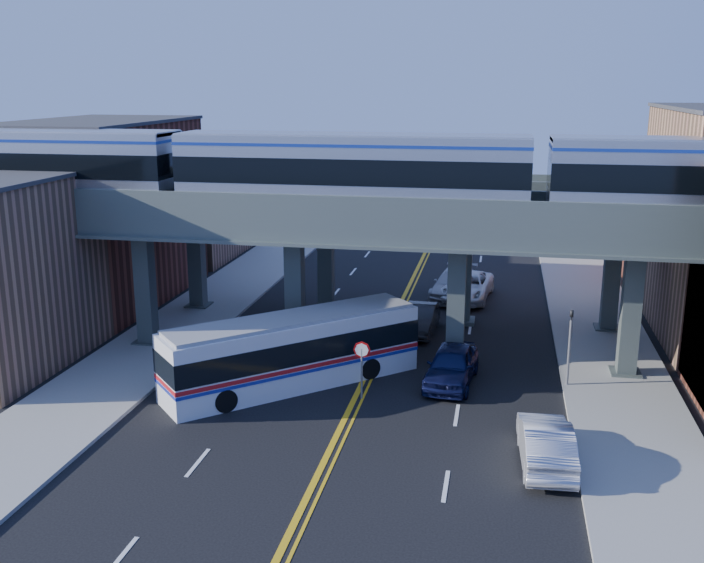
{
  "coord_description": "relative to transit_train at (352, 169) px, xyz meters",
  "views": [
    {
      "loc": [
        5.95,
        -28.43,
        13.47
      ],
      "look_at": [
        -0.65,
        5.7,
        4.56
      ],
      "focal_mm": 40.0,
      "sensor_mm": 36.0,
      "label": 1
    }
  ],
  "objects": [
    {
      "name": "transit_bus",
      "position": [
        -1.93,
        -4.01,
        -7.84
      ],
      "size": [
        10.66,
        10.12,
        3.1
      ],
      "rotation": [
        0.0,
        0.0,
        0.74
      ],
      "color": "silver",
      "rests_on": "ground"
    },
    {
      "name": "sidewalk_west",
      "position": [
        -10.38,
        2.0,
        -9.35
      ],
      "size": [
        5.0,
        70.0,
        0.16
      ],
      "primitive_type": "cube",
      "color": "gray",
      "rests_on": "ground"
    },
    {
      "name": "car_lane_d",
      "position": [
        4.27,
        12.47,
        -8.57
      ],
      "size": [
        3.14,
        6.15,
        1.71
      ],
      "primitive_type": "imported",
      "rotation": [
        0.0,
        0.0,
        -0.13
      ],
      "color": "#B5B5BA",
      "rests_on": "ground"
    },
    {
      "name": "building_west_b",
      "position": [
        -17.38,
        8.0,
        -3.93
      ],
      "size": [
        8.0,
        14.0,
        11.0
      ],
      "primitive_type": "cube",
      "color": "brown",
      "rests_on": "ground"
    },
    {
      "name": "car_lane_c",
      "position": [
        5.12,
        12.17,
        -8.6
      ],
      "size": [
        3.43,
        6.27,
        1.67
      ],
      "primitive_type": "imported",
      "rotation": [
        0.0,
        0.0,
        -0.11
      ],
      "color": "white",
      "rests_on": "ground"
    },
    {
      "name": "car_lane_a",
      "position": [
        5.13,
        -2.44,
        -8.56
      ],
      "size": [
        2.54,
        5.29,
        1.74
      ],
      "primitive_type": "imported",
      "rotation": [
        0.0,
        0.0,
        -0.1
      ],
      "color": "#10143C",
      "rests_on": "ground"
    },
    {
      "name": "building_east_c",
      "position": [
        19.62,
        21.0,
        -4.93
      ],
      "size": [
        8.0,
        10.0,
        9.0
      ],
      "primitive_type": "cube",
      "color": "brown",
      "rests_on": "ground"
    },
    {
      "name": "elevated_viaduct_near",
      "position": [
        1.12,
        0.0,
        -2.96
      ],
      "size": [
        52.0,
        3.6,
        7.4
      ],
      "color": "#424D49",
      "rests_on": "ground"
    },
    {
      "name": "ground",
      "position": [
        1.12,
        -8.0,
        -9.43
      ],
      "size": [
        120.0,
        120.0,
        0.0
      ],
      "primitive_type": "plane",
      "color": "black",
      "rests_on": "ground"
    },
    {
      "name": "sidewalk_east",
      "position": [
        12.62,
        2.0,
        -9.35
      ],
      "size": [
        5.0,
        70.0,
        0.16
      ],
      "primitive_type": "cube",
      "color": "gray",
      "rests_on": "ground"
    },
    {
      "name": "building_west_c",
      "position": [
        -17.38,
        21.0,
        -5.43
      ],
      "size": [
        8.0,
        10.0,
        8.0
      ],
      "primitive_type": "cube",
      "color": "#9B7150",
      "rests_on": "ground"
    },
    {
      "name": "car_parked_curb",
      "position": [
        9.02,
        -9.69,
        -8.6
      ],
      "size": [
        2.05,
        5.13,
        1.66
      ],
      "primitive_type": "imported",
      "rotation": [
        0.0,
        0.0,
        3.2
      ],
      "color": "#B0AFB4",
      "rests_on": "ground"
    },
    {
      "name": "car_lane_b",
      "position": [
        2.92,
        4.76,
        -8.66
      ],
      "size": [
        1.88,
        4.74,
        1.53
      ],
      "primitive_type": "imported",
      "rotation": [
        0.0,
        0.0,
        -0.06
      ],
      "color": "#333436",
      "rests_on": "ground"
    },
    {
      "name": "traffic_signal",
      "position": [
        10.32,
        -2.0,
        -7.13
      ],
      "size": [
        0.15,
        0.18,
        4.1
      ],
      "color": "slate",
      "rests_on": "ground"
    },
    {
      "name": "elevated_viaduct_far",
      "position": [
        1.12,
        7.0,
        -2.96
      ],
      "size": [
        52.0,
        3.6,
        7.4
      ],
      "color": "#424D49",
      "rests_on": "ground"
    },
    {
      "name": "transit_train",
      "position": [
        0.0,
        0.0,
        0.0
      ],
      "size": [
        51.27,
        3.22,
        3.76
      ],
      "color": "black",
      "rests_on": "elevated_viaduct_near"
    },
    {
      "name": "stop_sign",
      "position": [
        1.42,
        -5.0,
        -7.67
      ],
      "size": [
        0.76,
        0.09,
        2.63
      ],
      "color": "slate",
      "rests_on": "ground"
    }
  ]
}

